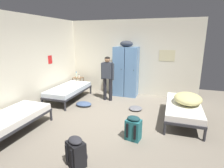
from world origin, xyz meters
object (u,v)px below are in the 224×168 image
(clothes_pile_denim, at_px, (84,104))
(shelf_unit, at_px, (78,83))
(locker_bank, at_px, (126,71))
(bed_left_front, at_px, (9,119))
(bed_left_rear, at_px, (69,90))
(backpack_black, at_px, (76,152))
(water_bottle, at_px, (76,75))
(bedding_heap, at_px, (188,98))
(person_traveler, at_px, (108,74))
(backpack_teal, at_px, (134,128))
(lotion_bottle, at_px, (79,76))
(bed_right, at_px, (183,107))
(clothes_pile_grey, at_px, (136,108))

(clothes_pile_denim, bearing_deg, shelf_unit, 123.92)
(locker_bank, height_order, bed_left_front, locker_bank)
(bed_left_rear, distance_m, backpack_black, 3.55)
(water_bottle, bearing_deg, bedding_heap, -20.75)
(locker_bank, distance_m, person_traveler, 0.89)
(bed_left_front, xyz_separation_m, backpack_teal, (2.73, 0.71, -0.12))
(lotion_bottle, bearing_deg, backpack_teal, -45.02)
(shelf_unit, bearing_deg, backpack_black, -61.64)
(bed_right, relative_size, bedding_heap, 2.15)
(bedding_heap, bearing_deg, person_traveler, 161.55)
(locker_bank, relative_size, bed_left_rear, 1.09)
(shelf_unit, xyz_separation_m, backpack_teal, (2.98, -2.95, -0.09))
(water_bottle, bearing_deg, clothes_pile_denim, -54.41)
(bed_left_front, height_order, person_traveler, person_traveler)
(locker_bank, height_order, water_bottle, locker_bank)
(person_traveler, distance_m, backpack_black, 3.51)
(bed_left_front, height_order, bedding_heap, bedding_heap)
(locker_bank, relative_size, bedding_heap, 2.34)
(clothes_pile_denim, distance_m, clothes_pile_grey, 1.70)
(water_bottle, bearing_deg, backpack_black, -60.90)
(person_traveler, height_order, water_bottle, person_traveler)
(water_bottle, bearing_deg, bed_right, -21.78)
(bed_left_front, xyz_separation_m, bed_right, (3.80, 2.04, 0.00))
(bed_left_front, relative_size, clothes_pile_grey, 4.40)
(person_traveler, distance_m, backpack_teal, 2.73)
(water_bottle, bearing_deg, shelf_unit, -14.04)
(water_bottle, bearing_deg, clothes_pile_grey, -25.16)
(shelf_unit, distance_m, bed_right, 4.36)
(bed_right, height_order, clothes_pile_grey, bed_right)
(bed_left_rear, bearing_deg, bedding_heap, -6.30)
(bed_left_rear, relative_size, person_traveler, 1.22)
(shelf_unit, relative_size, person_traveler, 0.37)
(locker_bank, xyz_separation_m, water_bottle, (-2.12, -0.01, -0.29))
(backpack_black, bearing_deg, clothes_pile_denim, 114.80)
(lotion_bottle, bearing_deg, clothes_pile_grey, -25.35)
(backpack_teal, xyz_separation_m, clothes_pile_grey, (-0.28, 1.67, -0.22))
(shelf_unit, distance_m, clothes_pile_denim, 1.85)
(bed_left_front, bearing_deg, locker_bank, 64.21)
(shelf_unit, relative_size, backpack_teal, 1.04)
(clothes_pile_denim, xyz_separation_m, clothes_pile_grey, (1.68, 0.23, -0.02))
(bed_right, bearing_deg, water_bottle, 158.22)
(shelf_unit, height_order, lotion_bottle, lotion_bottle)
(backpack_teal, relative_size, clothes_pile_grey, 1.28)
(backpack_teal, bearing_deg, bedding_heap, 49.86)
(person_traveler, relative_size, backpack_teal, 2.83)
(backpack_teal, bearing_deg, backpack_black, -123.66)
(bed_right, distance_m, backpack_black, 3.08)
(bed_left_rear, height_order, bed_right, same)
(bed_right, xyz_separation_m, lotion_bottle, (-3.98, 1.59, 0.25))
(bed_left_rear, xyz_separation_m, bed_left_front, (0.00, -2.52, 0.00))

